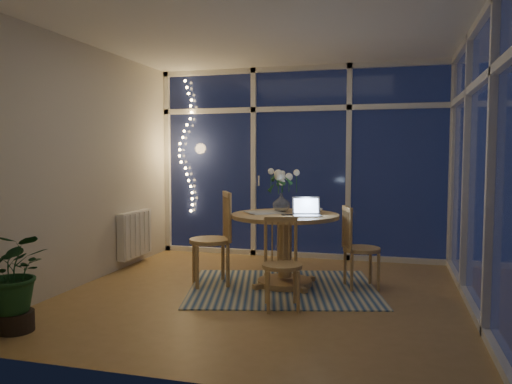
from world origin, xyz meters
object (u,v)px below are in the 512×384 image
at_px(chair_left, 210,238).
at_px(potted_plant, 15,284).
at_px(chair_right, 362,247).
at_px(laptop, 307,206).
at_px(flower_vase, 281,202).
at_px(dining_table, 285,250).
at_px(chair_front, 282,263).

distance_m(chair_left, potted_plant, 2.01).
height_order(chair_right, potted_plant, chair_right).
distance_m(chair_left, chair_right, 1.61).
relative_size(laptop, flower_vase, 1.36).
bearing_deg(potted_plant, dining_table, 47.32).
bearing_deg(chair_front, laptop, 62.19).
relative_size(chair_front, flower_vase, 4.00).
height_order(dining_table, flower_vase, flower_vase).
distance_m(dining_table, laptop, 0.58).
bearing_deg(chair_front, chair_right, 36.72).
relative_size(dining_table, chair_front, 1.36).
bearing_deg(potted_plant, laptop, 41.25).
bearing_deg(flower_vase, chair_right, -5.59).
bearing_deg(laptop, chair_front, -116.75).
relative_size(chair_right, potted_plant, 1.16).
bearing_deg(chair_left, potted_plant, -57.91).
xyz_separation_m(laptop, potted_plant, (-2.03, -1.78, -0.50)).
xyz_separation_m(chair_front, flower_vase, (-0.23, 0.99, 0.46)).
height_order(dining_table, chair_right, chair_right).
bearing_deg(flower_vase, chair_front, -77.13).
xyz_separation_m(dining_table, flower_vase, (-0.09, 0.20, 0.49)).
relative_size(dining_table, chair_right, 1.30).
height_order(chair_front, flower_vase, flower_vase).
relative_size(chair_left, flower_vase, 4.87).
height_order(chair_left, flower_vase, chair_left).
bearing_deg(chair_front, chair_left, 128.87).
distance_m(laptop, flower_vase, 0.49).
distance_m(chair_right, potted_plant, 3.28).
distance_m(dining_table, potted_plant, 2.62).
bearing_deg(potted_plant, chair_right, 38.44).
distance_m(chair_front, laptop, 0.81).
height_order(dining_table, chair_left, chair_left).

